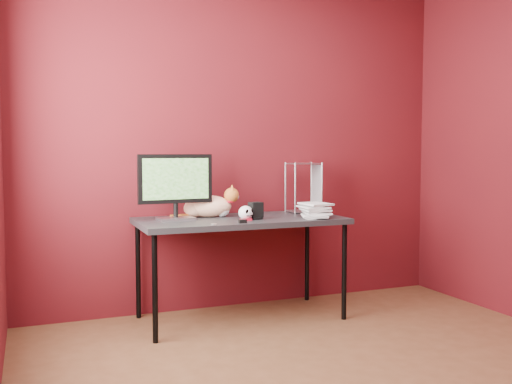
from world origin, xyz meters
name	(u,v)px	position (x,y,z in m)	size (l,w,h in m)	color
room	(361,110)	(0.00, 0.00, 1.45)	(3.52, 3.52, 2.61)	#54311C
desk	(241,225)	(-0.15, 1.37, 0.70)	(1.50, 0.70, 0.75)	black
monitor	(176,183)	(-0.62, 1.43, 1.01)	(0.54, 0.19, 0.47)	#B3B3B8
cat	(209,206)	(-0.35, 1.52, 0.83)	(0.51, 0.27, 0.24)	orange
skull_mug	(246,213)	(-0.16, 1.24, 0.80)	(0.10, 0.11, 0.10)	white
speaker	(256,211)	(-0.07, 1.27, 0.81)	(0.11, 0.11, 0.12)	black
book_stack	(303,135)	(0.28, 1.22, 1.36)	(0.26, 0.29, 1.22)	beige
wire_rack	(303,187)	(0.45, 1.55, 0.95)	(0.25, 0.20, 0.40)	#B3B3B8
pocket_knife	(246,220)	(-0.18, 1.19, 0.76)	(0.08, 0.02, 0.02)	#A20C20
black_gadget	(243,221)	(-0.24, 1.08, 0.76)	(0.05, 0.03, 0.03)	black
washer	(214,224)	(-0.44, 1.09, 0.75)	(0.04, 0.04, 0.00)	#B3B3B8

